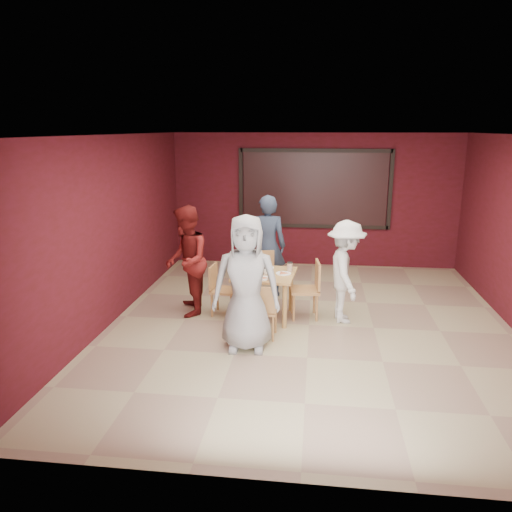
# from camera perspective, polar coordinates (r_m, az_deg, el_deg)

# --- Properties ---
(floor) EXTENTS (7.00, 7.00, 0.00)m
(floor) POSITION_cam_1_polar(r_m,az_deg,el_deg) (7.66, 6.08, -7.83)
(floor) COLOR tan
(floor) RESTS_ON ground
(window_blinds) EXTENTS (3.00, 0.02, 1.50)m
(window_blinds) POSITION_cam_1_polar(r_m,az_deg,el_deg) (10.62, 6.69, 7.62)
(window_blinds) COLOR black
(dining_table) EXTENTS (0.98, 0.98, 0.88)m
(dining_table) POSITION_cam_1_polar(r_m,az_deg,el_deg) (7.71, 0.99, -2.58)
(dining_table) COLOR tan
(dining_table) RESTS_ON floor
(chair_front) EXTENTS (0.40, 0.40, 0.80)m
(chair_front) POSITION_cam_1_polar(r_m,az_deg,el_deg) (7.00, 0.79, -6.00)
(chair_front) COLOR #A1793E
(chair_front) RESTS_ON floor
(chair_back) EXTENTS (0.51, 0.51, 0.87)m
(chair_back) POSITION_cam_1_polar(r_m,az_deg,el_deg) (8.46, 0.80, -2.05)
(chair_back) COLOR #A1793E
(chair_back) RESTS_ON floor
(chair_left) EXTENTS (0.42, 0.42, 0.81)m
(chair_left) POSITION_cam_1_polar(r_m,az_deg,el_deg) (7.92, -4.15, -3.51)
(chair_left) COLOR #A1793E
(chair_left) RESTS_ON floor
(chair_right) EXTENTS (0.49, 0.49, 0.90)m
(chair_right) POSITION_cam_1_polar(r_m,az_deg,el_deg) (7.79, 6.15, -3.45)
(chair_right) COLOR #A1793E
(chair_right) RESTS_ON floor
(diner_front) EXTENTS (0.93, 0.64, 1.83)m
(diner_front) POSITION_cam_1_polar(r_m,az_deg,el_deg) (6.55, -1.13, -3.15)
(diner_front) COLOR #969696
(diner_front) RESTS_ON floor
(diner_back) EXTENTS (0.67, 0.46, 1.79)m
(diner_back) POSITION_cam_1_polar(r_m,az_deg,el_deg) (8.70, 1.29, 1.16)
(diner_back) COLOR #2A364C
(diner_back) RESTS_ON floor
(diner_left) EXTENTS (0.84, 0.98, 1.74)m
(diner_left) POSITION_cam_1_polar(r_m,az_deg,el_deg) (7.89, -7.96, -0.57)
(diner_left) COLOR maroon
(diner_left) RESTS_ON floor
(diner_right) EXTENTS (0.70, 1.08, 1.57)m
(diner_right) POSITION_cam_1_polar(r_m,az_deg,el_deg) (7.66, 10.21, -1.80)
(diner_right) COLOR silver
(diner_right) RESTS_ON floor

